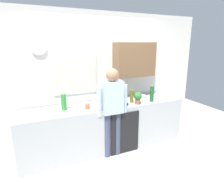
{
  "coord_description": "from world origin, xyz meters",
  "views": [
    {
      "loc": [
        -1.25,
        -2.79,
        1.99
      ],
      "look_at": [
        0.11,
        0.25,
        1.17
      ],
      "focal_mm": 29.89,
      "sensor_mm": 36.0,
      "label": 1
    }
  ],
  "objects_px": {
    "coffee_maker": "(120,96)",
    "cup_terracotta_mug": "(87,106)",
    "bottle_clear_soda": "(64,102)",
    "person_at_sink": "(112,106)",
    "bottle_green_wine": "(152,94)",
    "bottle_olive_oil": "(132,96)",
    "bottle_dark_sauce": "(120,96)",
    "mixing_bowl": "(140,97)",
    "cup_white_mug": "(98,106)",
    "potted_plant": "(138,97)"
  },
  "relations": [
    {
      "from": "cup_white_mug",
      "to": "bottle_olive_oil",
      "type": "bearing_deg",
      "value": 6.21
    },
    {
      "from": "bottle_green_wine",
      "to": "cup_terracotta_mug",
      "type": "height_order",
      "value": "bottle_green_wine"
    },
    {
      "from": "coffee_maker",
      "to": "cup_terracotta_mug",
      "type": "distance_m",
      "value": 0.67
    },
    {
      "from": "bottle_olive_oil",
      "to": "cup_terracotta_mug",
      "type": "height_order",
      "value": "bottle_olive_oil"
    },
    {
      "from": "cup_white_mug",
      "to": "potted_plant",
      "type": "xyz_separation_m",
      "value": [
        0.77,
        -0.05,
        0.08
      ]
    },
    {
      "from": "bottle_olive_oil",
      "to": "cup_terracotta_mug",
      "type": "distance_m",
      "value": 0.9
    },
    {
      "from": "coffee_maker",
      "to": "bottle_olive_oil",
      "type": "bearing_deg",
      "value": -7.59
    },
    {
      "from": "bottle_olive_oil",
      "to": "mixing_bowl",
      "type": "xyz_separation_m",
      "value": [
        0.28,
        0.14,
        -0.09
      ]
    },
    {
      "from": "bottle_olive_oil",
      "to": "potted_plant",
      "type": "height_order",
      "value": "bottle_olive_oil"
    },
    {
      "from": "cup_terracotta_mug",
      "to": "coffee_maker",
      "type": "bearing_deg",
      "value": 3.45
    },
    {
      "from": "bottle_dark_sauce",
      "to": "bottle_green_wine",
      "type": "distance_m",
      "value": 0.63
    },
    {
      "from": "bottle_dark_sauce",
      "to": "mixing_bowl",
      "type": "bearing_deg",
      "value": -14.96
    },
    {
      "from": "bottle_clear_soda",
      "to": "bottle_green_wine",
      "type": "relative_size",
      "value": 0.93
    },
    {
      "from": "person_at_sink",
      "to": "coffee_maker",
      "type": "bearing_deg",
      "value": 39.27
    },
    {
      "from": "coffee_maker",
      "to": "cup_white_mug",
      "type": "bearing_deg",
      "value": -167.2
    },
    {
      "from": "coffee_maker",
      "to": "person_at_sink",
      "type": "bearing_deg",
      "value": -137.79
    },
    {
      "from": "bottle_olive_oil",
      "to": "coffee_maker",
      "type": "bearing_deg",
      "value": 172.41
    },
    {
      "from": "potted_plant",
      "to": "bottle_clear_soda",
      "type": "bearing_deg",
      "value": 170.03
    },
    {
      "from": "bottle_dark_sauce",
      "to": "bottle_clear_soda",
      "type": "height_order",
      "value": "bottle_clear_soda"
    },
    {
      "from": "bottle_clear_soda",
      "to": "mixing_bowl",
      "type": "distance_m",
      "value": 1.56
    },
    {
      "from": "coffee_maker",
      "to": "bottle_clear_soda",
      "type": "height_order",
      "value": "coffee_maker"
    },
    {
      "from": "bottle_dark_sauce",
      "to": "cup_white_mug",
      "type": "relative_size",
      "value": 1.89
    },
    {
      "from": "bottle_green_wine",
      "to": "bottle_clear_soda",
      "type": "bearing_deg",
      "value": 172.88
    },
    {
      "from": "bottle_olive_oil",
      "to": "cup_white_mug",
      "type": "bearing_deg",
      "value": -173.79
    },
    {
      "from": "bottle_dark_sauce",
      "to": "bottle_green_wine",
      "type": "xyz_separation_m",
      "value": [
        0.52,
        -0.35,
        0.06
      ]
    },
    {
      "from": "mixing_bowl",
      "to": "person_at_sink",
      "type": "height_order",
      "value": "person_at_sink"
    },
    {
      "from": "bottle_olive_oil",
      "to": "bottle_dark_sauce",
      "type": "xyz_separation_m",
      "value": [
        -0.13,
        0.25,
        -0.04
      ]
    },
    {
      "from": "coffee_maker",
      "to": "potted_plant",
      "type": "xyz_separation_m",
      "value": [
        0.29,
        -0.16,
        -0.01
      ]
    },
    {
      "from": "potted_plant",
      "to": "bottle_green_wine",
      "type": "bearing_deg",
      "value": 4.34
    },
    {
      "from": "cup_white_mug",
      "to": "potted_plant",
      "type": "height_order",
      "value": "potted_plant"
    },
    {
      "from": "bottle_olive_oil",
      "to": "person_at_sink",
      "type": "height_order",
      "value": "person_at_sink"
    },
    {
      "from": "bottle_green_wine",
      "to": "person_at_sink",
      "type": "distance_m",
      "value": 0.92
    },
    {
      "from": "coffee_maker",
      "to": "bottle_clear_soda",
      "type": "xyz_separation_m",
      "value": [
        -1.04,
        0.07,
        -0.01
      ]
    },
    {
      "from": "bottle_green_wine",
      "to": "potted_plant",
      "type": "distance_m",
      "value": 0.34
    },
    {
      "from": "bottle_clear_soda",
      "to": "bottle_olive_oil",
      "type": "bearing_deg",
      "value": -4.62
    },
    {
      "from": "cup_terracotta_mug",
      "to": "potted_plant",
      "type": "bearing_deg",
      "value": -7.35
    },
    {
      "from": "bottle_olive_oil",
      "to": "cup_white_mug",
      "type": "height_order",
      "value": "bottle_olive_oil"
    },
    {
      "from": "bottle_clear_soda",
      "to": "person_at_sink",
      "type": "distance_m",
      "value": 0.83
    },
    {
      "from": "coffee_maker",
      "to": "bottle_dark_sauce",
      "type": "xyz_separation_m",
      "value": [
        0.11,
        0.21,
        -0.06
      ]
    },
    {
      "from": "cup_terracotta_mug",
      "to": "mixing_bowl",
      "type": "xyz_separation_m",
      "value": [
        1.18,
        0.14,
        -0.01
      ]
    },
    {
      "from": "bottle_green_wine",
      "to": "bottle_olive_oil",
      "type": "bearing_deg",
      "value": 165.01
    },
    {
      "from": "person_at_sink",
      "to": "cup_white_mug",
      "type": "bearing_deg",
      "value": 142.01
    },
    {
      "from": "bottle_dark_sauce",
      "to": "potted_plant",
      "type": "relative_size",
      "value": 0.78
    },
    {
      "from": "cup_terracotta_mug",
      "to": "person_at_sink",
      "type": "bearing_deg",
      "value": -28.82
    },
    {
      "from": "bottle_olive_oil",
      "to": "bottle_clear_soda",
      "type": "height_order",
      "value": "bottle_clear_soda"
    },
    {
      "from": "bottle_dark_sauce",
      "to": "person_at_sink",
      "type": "relative_size",
      "value": 0.11
    },
    {
      "from": "bottle_clear_soda",
      "to": "potted_plant",
      "type": "height_order",
      "value": "bottle_clear_soda"
    },
    {
      "from": "bottle_dark_sauce",
      "to": "cup_white_mug",
      "type": "xyz_separation_m",
      "value": [
        -0.59,
        -0.32,
        -0.04
      ]
    },
    {
      "from": "cup_white_mug",
      "to": "cup_terracotta_mug",
      "type": "distance_m",
      "value": 0.19
    },
    {
      "from": "coffee_maker",
      "to": "bottle_olive_oil",
      "type": "relative_size",
      "value": 1.32
    }
  ]
}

